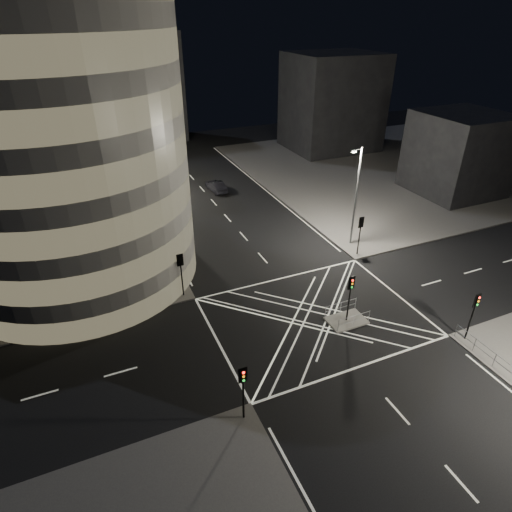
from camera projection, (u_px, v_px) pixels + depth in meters
name	position (u px, v px, depth m)	size (l,w,h in m)	color
ground	(314.00, 317.00, 33.94)	(120.00, 120.00, 0.00)	black
sidewalk_far_right	(390.00, 167.00, 65.26)	(42.00, 42.00, 0.15)	#55524F
central_island	(346.00, 320.00, 33.40)	(3.00, 2.00, 0.15)	slate
office_block_rear	(1.00, 99.00, 54.04)	(24.00, 16.00, 22.00)	gray
building_right_far	(332.00, 102.00, 70.71)	(14.00, 12.00, 15.00)	black
building_right_near	(459.00, 154.00, 54.33)	(10.00, 10.00, 10.00)	black
building_far_end	(129.00, 89.00, 73.99)	(18.00, 8.00, 18.00)	black
tree_a	(152.00, 245.00, 35.33)	(4.26, 4.26, 6.54)	black
tree_b	(138.00, 210.00, 39.72)	(4.87, 4.87, 7.63)	black
tree_c	(129.00, 192.00, 44.69)	(4.11, 4.11, 6.75)	black
tree_d	(118.00, 164.00, 48.81)	(5.09, 5.09, 8.58)	black
tree_e	(114.00, 162.00, 54.35)	(4.56, 4.56, 6.71)	black
traffic_signal_fl	(181.00, 267.00, 34.84)	(0.55, 0.22, 4.00)	black
traffic_signal_nl	(243.00, 384.00, 24.06)	(0.55, 0.22, 4.00)	black
traffic_signal_fr	(360.00, 229.00, 40.88)	(0.55, 0.22, 4.00)	black
traffic_signal_nr	(474.00, 308.00, 30.11)	(0.55, 0.22, 4.00)	black
traffic_signal_island	(350.00, 291.00, 31.97)	(0.55, 0.22, 4.00)	black
street_lamp_left_near	(156.00, 215.00, 37.42)	(1.25, 0.25, 10.00)	slate
street_lamp_left_far	(124.00, 157.00, 51.68)	(1.25, 0.25, 10.00)	slate
street_lamp_right_far	(356.00, 194.00, 41.52)	(1.25, 0.25, 10.00)	slate
railing_island_south	(354.00, 321.00, 32.37)	(2.80, 0.06, 1.10)	slate
railing_island_north	(341.00, 308.00, 33.80)	(2.80, 0.06, 1.10)	slate
sedan	(216.00, 186.00, 56.69)	(1.49, 4.27, 1.41)	black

